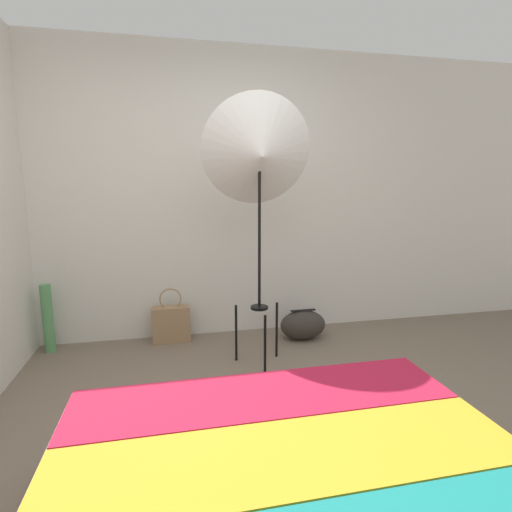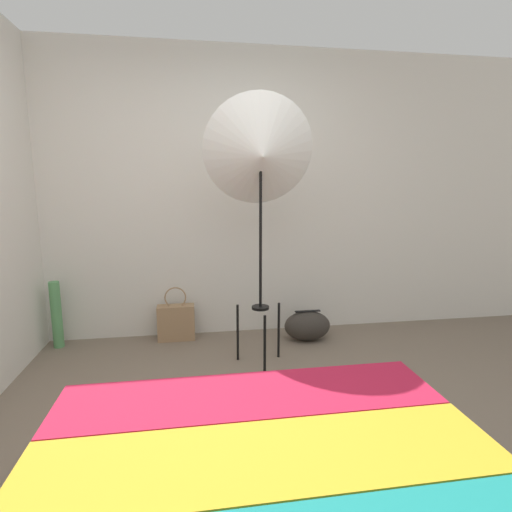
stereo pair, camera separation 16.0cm
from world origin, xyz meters
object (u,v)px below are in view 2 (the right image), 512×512
(duffel_bag, at_px, (307,326))
(paper_roll, at_px, (56,315))
(photo_umbrella, at_px, (261,155))
(tote_bag, at_px, (176,322))

(duffel_bag, xyz_separation_m, paper_roll, (-2.19, 0.18, 0.16))
(photo_umbrella, xyz_separation_m, tote_bag, (-0.67, 0.61, -1.44))
(photo_umbrella, distance_m, paper_roll, 2.22)
(tote_bag, distance_m, paper_roll, 1.02)
(photo_umbrella, height_order, tote_bag, photo_umbrella)
(tote_bag, height_order, duffel_bag, tote_bag)
(duffel_bag, height_order, paper_roll, paper_roll)
(duffel_bag, relative_size, paper_roll, 0.72)
(tote_bag, bearing_deg, duffel_bag, -9.39)
(tote_bag, relative_size, paper_roll, 0.85)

